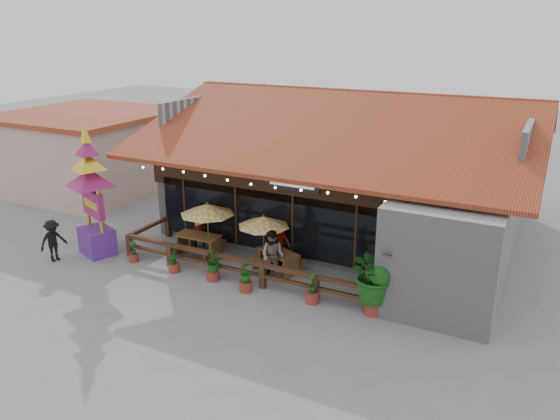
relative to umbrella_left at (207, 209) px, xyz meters
The scene contains 19 objects.
ground 4.27m from the umbrella_left, 13.37° to the right, with size 100.00×100.00×0.00m, color gray.
restaurant_building 6.96m from the umbrella_left, 55.49° to the left, with size 15.50×14.73×6.09m.
patio_railing 2.28m from the umbrella_left, 38.59° to the right, with size 10.00×2.60×0.92m.
neighbor_building 12.42m from the umbrella_left, 155.64° to the left, with size 8.40×8.40×4.22m.
umbrella_left is the anchor object (origin of this frame).
umbrella_right 2.40m from the umbrella_left, ahead, with size 2.30×2.30×2.08m.
picnic_table_left 1.48m from the umbrella_left, behind, with size 1.82×1.60×0.84m.
picnic_table_right 3.36m from the umbrella_left, ahead, with size 2.06×1.94×0.79m.
thai_sign_tower 4.61m from the umbrella_left, 157.02° to the right, with size 2.73×2.73×5.68m.
tropical_plant 7.34m from the umbrella_left, 10.68° to the right, with size 2.23×2.22×2.33m.
diner_a 1.59m from the umbrella_left, 145.29° to the left, with size 0.64×0.42×1.75m, color #341D10.
diner_b 3.40m from the umbrella_left, 10.91° to the right, with size 0.89×0.70×1.84m, color #341D10.
diner_c 3.09m from the umbrella_left, 13.06° to the left, with size 1.01×0.42×1.73m, color #341D10.
pedestrian 6.05m from the umbrella_left, 149.10° to the right, with size 1.08×0.62×1.67m, color black.
planter_a 3.30m from the umbrella_left, 143.45° to the right, with size 0.37×0.37×0.90m.
planter_b 2.34m from the umbrella_left, 101.55° to the right, with size 0.42×0.42×1.02m.
planter_c 2.55m from the umbrella_left, 52.23° to the right, with size 0.76×0.69×1.08m.
planter_d 3.67m from the umbrella_left, 33.88° to the right, with size 0.57×0.57×1.08m.
planter_e 5.60m from the umbrella_left, 17.08° to the right, with size 0.45×0.46×1.09m.
Camera 1 is at (7.89, -15.47, 8.69)m, focal length 35.00 mm.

